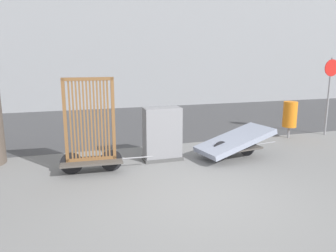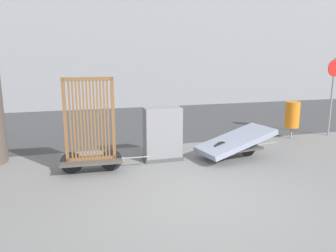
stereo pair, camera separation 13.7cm
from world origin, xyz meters
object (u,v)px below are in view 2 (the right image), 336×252
at_px(bike_cart_with_mattress, 236,142).
at_px(trash_bin, 292,115).
at_px(sign_post, 333,86).
at_px(utility_cabinet, 163,136).
at_px(bike_cart_with_bedframe, 91,138).

distance_m(bike_cart_with_mattress, trash_bin, 3.03).
xyz_separation_m(trash_bin, sign_post, (1.41, -0.01, 0.85)).
xyz_separation_m(bike_cart_with_mattress, utility_cabinet, (-1.76, 0.43, 0.18)).
bearing_deg(sign_post, bike_cart_with_mattress, -161.27).
relative_size(trash_bin, sign_post, 0.46).
relative_size(bike_cart_with_bedframe, utility_cabinet, 1.59).
height_order(bike_cart_with_mattress, utility_cabinet, utility_cabinet).
bearing_deg(sign_post, bike_cart_with_bedframe, -169.63).
distance_m(bike_cart_with_mattress, sign_post, 4.47).
bearing_deg(bike_cart_with_bedframe, trash_bin, 15.92).
bearing_deg(trash_bin, bike_cart_with_mattress, -152.45).
bearing_deg(trash_bin, utility_cabinet, -167.69).
relative_size(bike_cart_with_mattress, trash_bin, 2.03).
height_order(utility_cabinet, sign_post, sign_post).
relative_size(utility_cabinet, trash_bin, 1.13).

